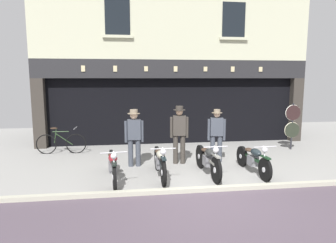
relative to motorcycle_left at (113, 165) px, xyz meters
The scene contains 13 objects.
ground 3.10m from the motorcycle_left, 42.95° to the right, with size 22.61×22.00×0.18m.
shop_facade 6.44m from the motorcycle_left, 69.17° to the left, with size 10.91×4.42×6.49m.
motorcycle_left is the anchor object (origin of this frame).
motorcycle_center_left 1.22m from the motorcycle_left, ahead, with size 0.62×2.03×0.94m.
motorcycle_center 2.52m from the motorcycle_left, ahead, with size 0.62×2.01×0.93m.
motorcycle_center_right 3.79m from the motorcycle_left, ahead, with size 0.62×1.96×0.90m.
salesman_left 1.45m from the motorcycle_left, 64.65° to the left, with size 0.56×0.37×1.70m.
shopkeeper_center 2.42m from the motorcycle_left, 34.18° to the left, with size 0.56×0.36×1.77m.
salesman_right 3.43m from the motorcycle_left, 23.27° to the left, with size 0.55×0.32×1.65m.
tyre_sign_pole 6.86m from the motorcycle_left, 21.99° to the left, with size 0.58×0.06×1.71m.
advert_board_near 4.48m from the motorcycle_left, 87.18° to the left, with size 0.72×0.03×1.09m.
advert_board_far 4.61m from the motorcycle_left, 103.09° to the left, with size 0.70×0.03×1.00m.
leaning_bicycle 3.63m from the motorcycle_left, 121.89° to the left, with size 1.71×0.50×0.94m.
Camera 1 is at (-1.84, -6.36, 2.59)m, focal length 31.91 mm.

